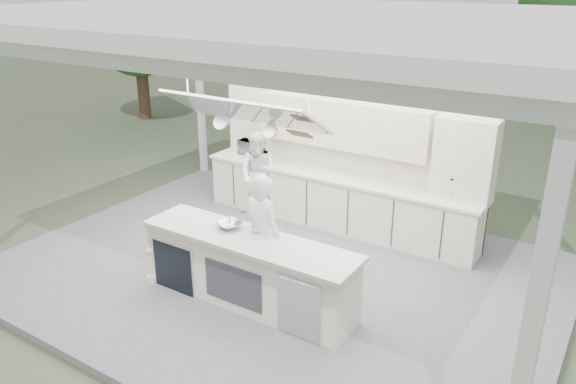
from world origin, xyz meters
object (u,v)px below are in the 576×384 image
Objects in this scene: back_counter at (336,200)px; head_chef at (263,236)px; sous_chef at (259,175)px; demo_island at (248,270)px.

back_counter is 2.58m from head_chef.
head_chef is at bearing -62.08° from sous_chef.
demo_island is at bearing -86.37° from back_counter.
head_chef is (0.06, 0.27, 0.41)m from demo_island.
head_chef is 2.73m from sous_chef.
sous_chef is (-1.56, 2.46, 0.31)m from demo_island.
sous_chef is (-1.38, -0.35, 0.31)m from back_counter.
back_counter is (-0.18, 2.81, 0.00)m from demo_island.
head_chef reaches higher than sous_chef.
sous_chef reaches higher than demo_island.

